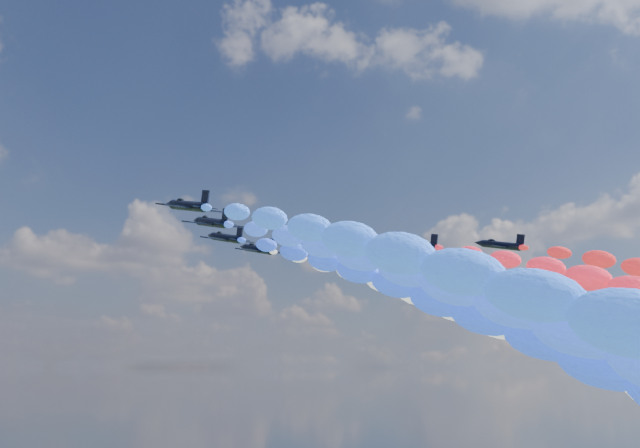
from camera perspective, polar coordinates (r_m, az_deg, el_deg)
jet_0 at (r=119.03m, az=-8.72°, el=1.20°), size 9.86×13.11×5.05m
trail_0 at (r=72.59m, az=11.74°, el=-5.43°), size 6.98×107.50×38.88m
jet_1 at (r=132.09m, az=-7.20°, el=0.11°), size 9.64×12.96×5.05m
trail_1 at (r=86.20m, az=10.89°, el=-6.07°), size 6.98×107.50×38.88m
jet_2 at (r=147.54m, az=-6.24°, el=-0.92°), size 9.51×12.87×5.05m
trail_2 at (r=101.83m, az=9.50°, el=-6.61°), size 6.98×107.50×38.88m
jet_3 at (r=150.18m, az=-1.01°, el=-1.12°), size 9.73×13.02×5.05m
trail_3 at (r=108.24m, az=16.25°, el=-6.53°), size 6.98×107.50×38.88m
jet_4 at (r=161.23m, az=-4.12°, el=-1.68°), size 9.58×12.92×5.05m
trail_4 at (r=116.66m, az=10.53°, el=-6.93°), size 6.98×107.50×38.88m
jet_5 at (r=157.17m, az=0.71°, el=-1.50°), size 10.01×13.22×5.05m
trail_5 at (r=116.33m, az=17.47°, el=-6.65°), size 6.98×107.50×38.88m
jet_6 at (r=156.61m, az=6.53°, el=-1.41°), size 9.78×13.06×5.05m
jet_7 at (r=159.00m, az=11.91°, el=-1.39°), size 9.76×13.05×5.05m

